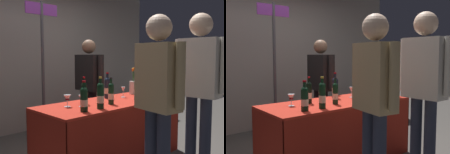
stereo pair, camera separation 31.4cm
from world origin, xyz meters
The scene contains 20 objects.
back_partition centered at (0.00, 2.03, 1.57)m, with size 5.90×0.12×3.14m, color #9E998E.
tasting_table centered at (0.00, 0.00, 0.53)m, with size 1.89×0.74×0.76m.
featured_wine_bottle centered at (0.60, -0.21, 0.89)m, with size 0.07×0.07×0.31m.
display_bottle_0 centered at (-0.15, -0.13, 0.89)m, with size 0.07×0.07×0.31m.
display_bottle_1 centered at (-0.41, -0.23, 0.91)m, with size 0.08×0.08×0.34m.
display_bottle_2 centered at (-0.36, 0.10, 0.90)m, with size 0.07×0.07×0.32m.
display_bottle_3 centered at (0.28, -0.17, 0.91)m, with size 0.08×0.08×0.34m.
display_bottle_4 centered at (0.74, 0.04, 0.91)m, with size 0.08×0.08×0.34m.
display_bottle_5 centered at (0.11, 0.20, 0.91)m, with size 0.08×0.08×0.34m.
display_bottle_6 centered at (-0.62, -0.22, 0.89)m, with size 0.08×0.08×0.31m.
display_bottle_7 centered at (0.48, -0.24, 0.89)m, with size 0.08×0.08×0.31m.
display_bottle_8 centered at (0.82, -0.22, 0.91)m, with size 0.08×0.08×0.35m.
wine_glass_near_vendor centered at (0.32, 0.11, 0.87)m, with size 0.06×0.06×0.14m.
wine_glass_mid centered at (-0.59, 0.10, 0.86)m, with size 0.08×0.08×0.13m.
wine_glass_near_taster centered at (-0.47, 0.00, 0.86)m, with size 0.07×0.07×0.13m.
flower_vase centered at (0.64, 0.21, 0.88)m, with size 0.10×0.10×0.40m.
vendor_presenter centered at (0.34, 0.85, 0.94)m, with size 0.22×0.63×1.57m.
taster_foreground_right centered at (-0.32, -0.90, 1.01)m, with size 0.27×0.56×1.69m.
taster_foreground_left centered at (0.39, -0.94, 1.08)m, with size 0.24×0.60×1.77m.
booth_signpost centered at (-0.32, 1.08, 1.27)m, with size 0.49×0.04×2.09m.
Camera 1 is at (-2.21, -2.22, 1.33)m, focal length 41.07 mm.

